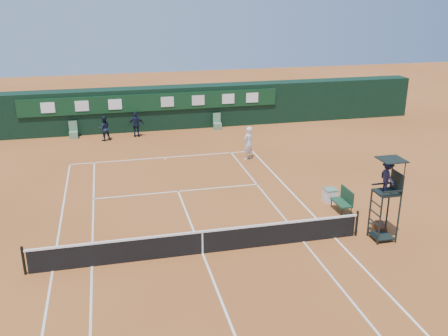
% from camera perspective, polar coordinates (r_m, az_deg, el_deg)
% --- Properties ---
extents(ground, '(90.00, 90.00, 0.00)m').
position_cam_1_polar(ground, '(19.38, -2.47, -9.74)').
color(ground, '#AB5C28').
rests_on(ground, ground).
extents(court_lines, '(11.05, 23.85, 0.01)m').
position_cam_1_polar(court_lines, '(19.37, -2.47, -9.72)').
color(court_lines, silver).
rests_on(court_lines, ground).
extents(tennis_net, '(12.90, 0.10, 1.10)m').
position_cam_1_polar(tennis_net, '(19.13, -2.49, -8.41)').
color(tennis_net, black).
rests_on(tennis_net, ground).
extents(back_wall, '(40.00, 1.65, 3.00)m').
position_cam_1_polar(back_wall, '(36.36, -8.20, 6.79)').
color(back_wall, black).
rests_on(back_wall, ground).
extents(linesman_chair_left, '(0.55, 0.50, 1.15)m').
position_cam_1_polar(linesman_chair_left, '(35.38, -16.82, 3.79)').
color(linesman_chair_left, '#5B8C63').
rests_on(linesman_chair_left, ground).
extents(linesman_chair_right, '(0.55, 0.50, 1.15)m').
position_cam_1_polar(linesman_chair_right, '(36.10, -0.77, 4.95)').
color(linesman_chair_right, '#5A8962').
rests_on(linesman_chair_right, ground).
extents(umpire_chair, '(0.96, 0.95, 3.42)m').
position_cam_1_polar(umpire_chair, '(20.38, 18.19, -1.59)').
color(umpire_chair, black).
rests_on(umpire_chair, ground).
extents(player_bench, '(0.56, 1.20, 1.10)m').
position_cam_1_polar(player_bench, '(23.18, 13.55, -3.51)').
color(player_bench, '#1A4129').
rests_on(player_bench, ground).
extents(tennis_bag, '(0.56, 0.84, 0.29)m').
position_cam_1_polar(tennis_bag, '(22.01, 17.44, -6.48)').
color(tennis_bag, black).
rests_on(tennis_bag, ground).
extents(cooler, '(0.57, 0.57, 0.65)m').
position_cam_1_polar(cooler, '(24.22, 12.04, -3.05)').
color(cooler, white).
rests_on(cooler, ground).
extents(tennis_ball, '(0.07, 0.07, 0.07)m').
position_cam_1_polar(tennis_ball, '(25.14, 4.56, -2.51)').
color(tennis_ball, yellow).
rests_on(tennis_ball, ground).
extents(player, '(0.86, 0.81, 1.98)m').
position_cam_1_polar(player, '(29.46, 2.78, 2.87)').
color(player, white).
rests_on(player, ground).
extents(ball_kid_left, '(0.94, 0.81, 1.68)m').
position_cam_1_polar(ball_kid_left, '(34.13, -13.53, 4.43)').
color(ball_kid_left, black).
rests_on(ball_kid_left, ground).
extents(ball_kid_right, '(1.04, 0.49, 1.73)m').
position_cam_1_polar(ball_kid_right, '(34.58, -10.00, 4.92)').
color(ball_kid_right, black).
rests_on(ball_kid_right, ground).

